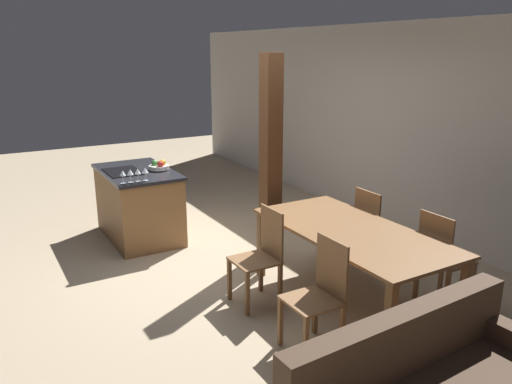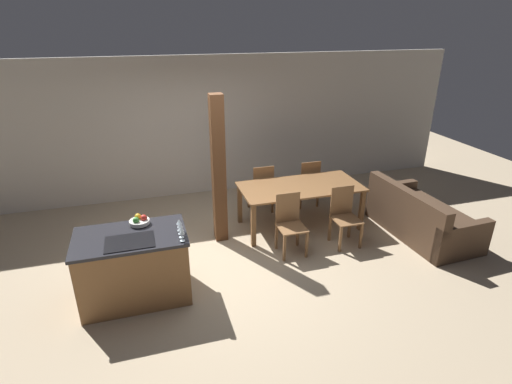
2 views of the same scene
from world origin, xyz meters
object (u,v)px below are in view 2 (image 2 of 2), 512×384
(dining_table, at_px, (300,191))
(couch, at_px, (421,219))
(dining_chair_near_right, at_px, (344,215))
(dining_chair_far_left, at_px, (262,188))
(timber_post, at_px, (219,171))
(dining_chair_far_right, at_px, (308,182))
(wine_glass_middle, at_px, (181,229))
(kitchen_island, at_px, (134,266))
(wine_glass_near, at_px, (182,232))
(wine_glass_far, at_px, (180,225))
(dining_chair_near_left, at_px, (290,223))
(wine_glass_end, at_px, (179,222))
(fruit_bowl, at_px, (139,221))

(dining_table, bearing_deg, couch, -24.87)
(dining_table, bearing_deg, dining_chair_near_right, -57.61)
(dining_table, relative_size, dining_chair_far_left, 2.19)
(couch, xyz_separation_m, timber_post, (-3.18, 0.80, 0.88))
(dining_chair_far_right, distance_m, couch, 2.06)
(wine_glass_middle, xyz_separation_m, couch, (3.93, 0.60, -0.74))
(kitchen_island, distance_m, dining_chair_far_right, 3.70)
(dining_chair_near_right, bearing_deg, wine_glass_near, -162.54)
(wine_glass_far, height_order, dining_chair_far_right, wine_glass_far)
(dining_chair_near_right, xyz_separation_m, dining_chair_far_right, (-0.00, 1.43, 0.00))
(wine_glass_far, xyz_separation_m, dining_chair_far_left, (1.67, 2.06, -0.54))
(dining_chair_near_left, distance_m, dining_chair_near_right, 0.90)
(dining_table, height_order, dining_chair_near_left, dining_chair_near_left)
(wine_glass_near, distance_m, timber_post, 1.67)
(dining_chair_far_right, xyz_separation_m, timber_post, (-1.83, -0.75, 0.68))
(dining_chair_far_right, bearing_deg, couch, 131.10)
(dining_table, bearing_deg, wine_glass_end, -149.26)
(timber_post, bearing_deg, wine_glass_middle, -118.16)
(wine_glass_near, height_order, wine_glass_middle, same)
(dining_chair_far_right, relative_size, couch, 0.50)
(dining_chair_far_right, bearing_deg, wine_glass_near, 40.94)
(kitchen_island, height_order, wine_glass_middle, wine_glass_middle)
(wine_glass_middle, bearing_deg, dining_chair_near_left, 23.40)
(wine_glass_end, bearing_deg, dining_chair_near_left, 18.23)
(wine_glass_end, distance_m, dining_chair_near_right, 2.69)
(dining_chair_near_left, bearing_deg, dining_chair_far_right, 57.61)
(wine_glass_middle, bearing_deg, wine_glass_far, 90.00)
(dining_chair_far_left, relative_size, dining_chair_far_right, 1.00)
(dining_chair_far_left, bearing_deg, dining_chair_far_right, -180.00)
(fruit_bowl, height_order, dining_chair_near_left, fruit_bowl)
(wine_glass_middle, height_order, timber_post, timber_post)
(wine_glass_end, relative_size, timber_post, 0.07)
(kitchen_island, relative_size, dining_chair_near_right, 1.46)
(fruit_bowl, distance_m, dining_chair_far_right, 3.49)
(dining_chair_far_right, bearing_deg, wine_glass_far, 38.68)
(wine_glass_far, bearing_deg, wine_glass_near, -90.00)
(dining_chair_far_left, bearing_deg, dining_table, 122.39)
(wine_glass_far, relative_size, dining_chair_far_left, 0.17)
(wine_glass_end, xyz_separation_m, dining_table, (2.12, 1.26, -0.36))
(dining_chair_far_right, bearing_deg, fruit_bowl, 28.43)
(wine_glass_far, distance_m, couch, 4.03)
(fruit_bowl, xyz_separation_m, dining_chair_near_right, (3.04, 0.22, -0.46))
(wine_glass_end, bearing_deg, dining_chair_near_right, 12.07)
(dining_table, xyz_separation_m, dining_chair_near_left, (-0.45, -0.71, -0.18))
(kitchen_island, height_order, dining_table, kitchen_island)
(fruit_bowl, bearing_deg, wine_glass_middle, -47.26)
(wine_glass_near, bearing_deg, dining_chair_far_right, 40.94)
(kitchen_island, distance_m, timber_post, 1.91)
(dining_chair_near_left, xyz_separation_m, dining_chair_far_left, (-0.00, 1.43, 0.00))
(wine_glass_middle, height_order, wine_glass_end, same)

